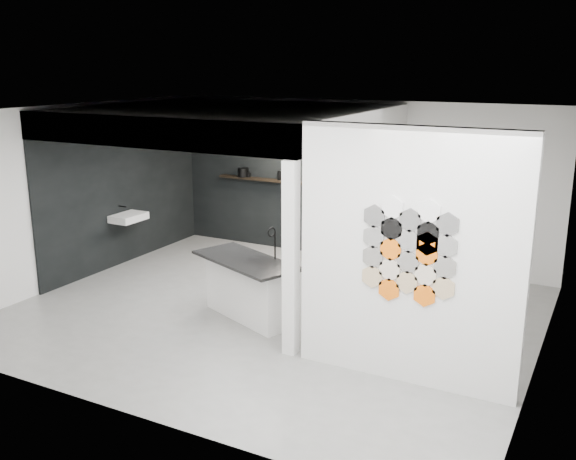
{
  "coord_description": "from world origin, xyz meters",
  "views": [
    {
      "loc": [
        4.12,
        -7.35,
        3.41
      ],
      "look_at": [
        0.1,
        0.3,
        1.15
      ],
      "focal_mm": 40.0,
      "sensor_mm": 36.0,
      "label": 1
    }
  ],
  "objects_px": {
    "partition_panel": "(408,258)",
    "glass_vase": "(360,184)",
    "wall_basin": "(129,217)",
    "glass_bowl": "(360,185)",
    "utensil_cup": "(249,175)",
    "bottle_dark": "(279,175)",
    "kitchen_island": "(251,287)",
    "stockpot": "(243,172)",
    "kettle": "(334,180)"
  },
  "relations": [
    {
      "from": "kitchen_island",
      "to": "glass_bowl",
      "type": "distance_m",
      "value": 3.28
    },
    {
      "from": "partition_panel",
      "to": "kitchen_island",
      "type": "bearing_deg",
      "value": 162.94
    },
    {
      "from": "glass_bowl",
      "to": "utensil_cup",
      "type": "height_order",
      "value": "glass_bowl"
    },
    {
      "from": "stockpot",
      "to": "kettle",
      "type": "height_order",
      "value": "kettle"
    },
    {
      "from": "wall_basin",
      "to": "stockpot",
      "type": "bearing_deg",
      "value": 63.33
    },
    {
      "from": "bottle_dark",
      "to": "glass_vase",
      "type": "bearing_deg",
      "value": 0.0
    },
    {
      "from": "bottle_dark",
      "to": "kitchen_island",
      "type": "bearing_deg",
      "value": -68.22
    },
    {
      "from": "kitchen_island",
      "to": "bottle_dark",
      "type": "relative_size",
      "value": 10.4
    },
    {
      "from": "wall_basin",
      "to": "glass_vase",
      "type": "distance_m",
      "value": 4.0
    },
    {
      "from": "wall_basin",
      "to": "bottle_dark",
      "type": "bearing_deg",
      "value": 48.79
    },
    {
      "from": "partition_panel",
      "to": "bottle_dark",
      "type": "height_order",
      "value": "partition_panel"
    },
    {
      "from": "kettle",
      "to": "glass_bowl",
      "type": "bearing_deg",
      "value": 0.92
    },
    {
      "from": "stockpot",
      "to": "kettle",
      "type": "xyz_separation_m",
      "value": [
        1.87,
        0.0,
        0.0
      ]
    },
    {
      "from": "kitchen_island",
      "to": "utensil_cup",
      "type": "relative_size",
      "value": 19.67
    },
    {
      "from": "wall_basin",
      "to": "glass_bowl",
      "type": "height_order",
      "value": "glass_bowl"
    },
    {
      "from": "partition_panel",
      "to": "utensil_cup",
      "type": "xyz_separation_m",
      "value": [
        -4.31,
        3.87,
        -0.04
      ]
    },
    {
      "from": "kitchen_island",
      "to": "kettle",
      "type": "bearing_deg",
      "value": 115.36
    },
    {
      "from": "kitchen_island",
      "to": "glass_vase",
      "type": "xyz_separation_m",
      "value": [
        0.33,
        3.13,
        0.94
      ]
    },
    {
      "from": "partition_panel",
      "to": "glass_bowl",
      "type": "distance_m",
      "value": 4.39
    },
    {
      "from": "kitchen_island",
      "to": "bottle_dark",
      "type": "distance_m",
      "value": 3.5
    },
    {
      "from": "wall_basin",
      "to": "bottle_dark",
      "type": "xyz_separation_m",
      "value": [
        1.81,
        2.07,
        0.55
      ]
    },
    {
      "from": "stockpot",
      "to": "glass_vase",
      "type": "relative_size",
      "value": 1.7
    },
    {
      "from": "kitchen_island",
      "to": "utensil_cup",
      "type": "xyz_separation_m",
      "value": [
        -1.9,
        3.13,
        0.93
      ]
    },
    {
      "from": "kitchen_island",
      "to": "wall_basin",
      "type": "bearing_deg",
      "value": -176.49
    },
    {
      "from": "partition_panel",
      "to": "kettle",
      "type": "xyz_separation_m",
      "value": [
        -2.56,
        3.87,
        0.0
      ]
    },
    {
      "from": "partition_panel",
      "to": "glass_vase",
      "type": "xyz_separation_m",
      "value": [
        -2.08,
        3.87,
        -0.02
      ]
    },
    {
      "from": "wall_basin",
      "to": "kettle",
      "type": "relative_size",
      "value": 3.03
    },
    {
      "from": "kitchen_island",
      "to": "glass_bowl",
      "type": "height_order",
      "value": "glass_bowl"
    },
    {
      "from": "kettle",
      "to": "wall_basin",
      "type": "bearing_deg",
      "value": -143.72
    },
    {
      "from": "bottle_dark",
      "to": "wall_basin",
      "type": "bearing_deg",
      "value": -131.21
    },
    {
      "from": "partition_panel",
      "to": "glass_vase",
      "type": "height_order",
      "value": "partition_panel"
    },
    {
      "from": "partition_panel",
      "to": "utensil_cup",
      "type": "distance_m",
      "value": 5.79
    },
    {
      "from": "bottle_dark",
      "to": "utensil_cup",
      "type": "height_order",
      "value": "bottle_dark"
    },
    {
      "from": "stockpot",
      "to": "kettle",
      "type": "relative_size",
      "value": 1.02
    },
    {
      "from": "partition_panel",
      "to": "stockpot",
      "type": "relative_size",
      "value": 13.81
    },
    {
      "from": "kitchen_island",
      "to": "glass_vase",
      "type": "height_order",
      "value": "glass_vase"
    },
    {
      "from": "stockpot",
      "to": "utensil_cup",
      "type": "distance_m",
      "value": 0.13
    },
    {
      "from": "stockpot",
      "to": "kettle",
      "type": "bearing_deg",
      "value": 0.0
    },
    {
      "from": "glass_vase",
      "to": "utensil_cup",
      "type": "relative_size",
      "value": 1.33
    },
    {
      "from": "partition_panel",
      "to": "glass_bowl",
      "type": "xyz_separation_m",
      "value": [
        -2.08,
        3.87,
        -0.03
      ]
    },
    {
      "from": "glass_bowl",
      "to": "utensil_cup",
      "type": "distance_m",
      "value": 2.23
    },
    {
      "from": "partition_panel",
      "to": "kitchen_island",
      "type": "relative_size",
      "value": 1.59
    },
    {
      "from": "stockpot",
      "to": "bottle_dark",
      "type": "bearing_deg",
      "value": 0.0
    },
    {
      "from": "partition_panel",
      "to": "bottle_dark",
      "type": "distance_m",
      "value": 5.32
    },
    {
      "from": "wall_basin",
      "to": "utensil_cup",
      "type": "xyz_separation_m",
      "value": [
        1.16,
        2.07,
        0.51
      ]
    },
    {
      "from": "glass_vase",
      "to": "utensil_cup",
      "type": "bearing_deg",
      "value": 180.0
    },
    {
      "from": "stockpot",
      "to": "bottle_dark",
      "type": "relative_size",
      "value": 1.2
    },
    {
      "from": "glass_vase",
      "to": "bottle_dark",
      "type": "height_order",
      "value": "bottle_dark"
    },
    {
      "from": "stockpot",
      "to": "kitchen_island",
      "type": "bearing_deg",
      "value": -57.13
    },
    {
      "from": "kettle",
      "to": "partition_panel",
      "type": "bearing_deg",
      "value": -55.61
    }
  ]
}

